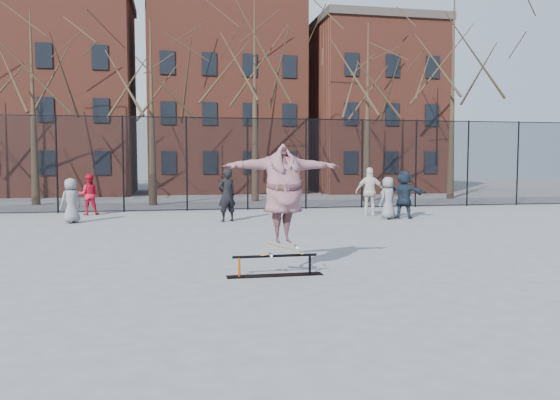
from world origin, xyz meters
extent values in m
plane|color=slate|center=(0.00, 0.00, 0.00)|extent=(100.00, 100.00, 0.00)
cube|color=black|center=(-0.07, -0.50, 0.01)|extent=(1.82, 0.28, 0.01)
cylinder|color=#D44B0C|center=(-0.75, -0.50, 0.19)|extent=(0.05, 0.05, 0.38)
cylinder|color=black|center=(0.60, -0.50, 0.19)|extent=(0.05, 0.05, 0.38)
cylinder|color=black|center=(-0.07, -0.50, 0.38)|extent=(1.61, 0.05, 0.05)
imported|color=#6A3A92|center=(0.09, -0.50, 1.42)|extent=(2.33, 0.84, 1.85)
imported|color=slate|center=(-5.41, 9.19, 0.78)|extent=(0.90, 0.86, 1.55)
imported|color=black|center=(-0.11, 8.68, 0.93)|extent=(0.79, 0.65, 1.87)
imported|color=red|center=(-5.24, 12.00, 0.81)|extent=(0.84, 0.68, 1.61)
imported|color=silver|center=(5.55, 9.64, 0.94)|extent=(1.18, 0.69, 1.88)
imported|color=#1A2534|center=(6.42, 8.41, 0.90)|extent=(1.75, 1.06, 1.80)
imported|color=slate|center=(5.74, 8.29, 0.78)|extent=(0.91, 0.81, 1.55)
cylinder|color=black|center=(-6.60, 13.00, 2.00)|extent=(0.07, 0.07, 4.00)
cylinder|color=black|center=(-4.00, 13.00, 2.00)|extent=(0.07, 0.07, 4.00)
cylinder|color=black|center=(-1.40, 13.00, 2.00)|extent=(0.07, 0.07, 4.00)
cylinder|color=black|center=(1.20, 13.00, 2.00)|extent=(0.07, 0.07, 4.00)
cylinder|color=black|center=(3.80, 13.00, 2.00)|extent=(0.07, 0.07, 4.00)
cylinder|color=black|center=(6.40, 13.00, 2.00)|extent=(0.07, 0.07, 4.00)
cylinder|color=black|center=(9.00, 13.00, 2.00)|extent=(0.07, 0.07, 4.00)
cylinder|color=black|center=(11.60, 13.00, 2.00)|extent=(0.07, 0.07, 4.00)
cylinder|color=black|center=(14.20, 13.00, 2.00)|extent=(0.07, 0.07, 4.00)
cube|color=black|center=(0.00, 13.00, 2.00)|extent=(34.00, 0.01, 4.00)
cylinder|color=black|center=(0.00, 13.00, 3.96)|extent=(34.00, 0.04, 0.04)
cone|color=black|center=(-8.50, 17.80, 2.31)|extent=(0.40, 0.40, 4.62)
cone|color=black|center=(-3.00, 16.50, 2.31)|extent=(0.40, 0.40, 4.62)
cone|color=black|center=(2.50, 17.80, 2.31)|extent=(0.40, 0.40, 4.62)
cone|color=black|center=(8.00, 16.50, 2.31)|extent=(0.40, 0.40, 4.62)
cone|color=black|center=(13.50, 17.80, 2.31)|extent=(0.40, 0.40, 4.62)
cube|color=#5E2A1E|center=(-9.00, 26.00, 6.00)|extent=(9.00, 7.00, 12.00)
cube|color=#5E2A1E|center=(1.50, 26.00, 6.50)|extent=(10.00, 7.00, 13.00)
cube|color=#5E2A1E|center=(11.50, 26.00, 5.50)|extent=(8.00, 7.00, 11.00)
camera|label=1|loc=(-1.90, -10.46, 2.18)|focal=35.00mm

